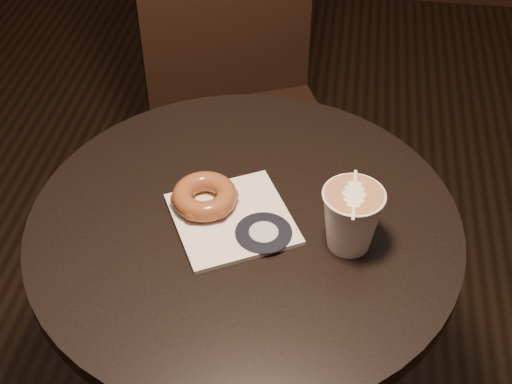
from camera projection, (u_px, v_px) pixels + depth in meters
The scene contains 5 objects.
cafe_table at pixel (245, 298), 1.28m from camera, with size 0.70×0.70×0.75m.
chair at pixel (237, 80), 1.72m from camera, with size 0.55×0.55×1.06m.
pastry_bag at pixel (232, 219), 1.14m from camera, with size 0.18×0.18×0.01m, color white.
doughnut at pixel (205, 196), 1.15m from camera, with size 0.11×0.11×0.03m, color brown.
latte_cup at pixel (351, 219), 1.07m from camera, with size 0.09×0.09×0.11m, color white, non-canonical shape.
Camera 1 is at (0.13, -0.80, 1.56)m, focal length 50.00 mm.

